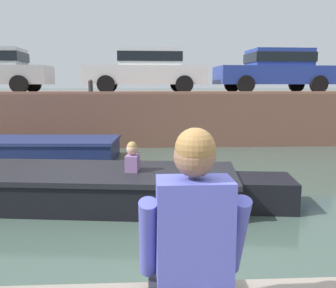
# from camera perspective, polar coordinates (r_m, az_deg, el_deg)

# --- Properties ---
(ground_plane) EXTENTS (400.00, 400.00, 0.00)m
(ground_plane) POSITION_cam_1_polar(r_m,az_deg,el_deg) (7.09, -0.01, -6.99)
(ground_plane) COLOR #42564C
(far_quay_wall) EXTENTS (60.00, 6.00, 1.66)m
(far_quay_wall) POSITION_cam_1_polar(r_m,az_deg,el_deg) (14.59, -1.60, 4.63)
(far_quay_wall) COLOR brown
(far_quay_wall) RESTS_ON ground
(far_wall_coping) EXTENTS (60.00, 0.24, 0.08)m
(far_wall_coping) POSITION_cam_1_polar(r_m,az_deg,el_deg) (11.67, -1.27, 7.81)
(far_wall_coping) COLOR #925F4C
(far_wall_coping) RESTS_ON far_quay_wall
(boat_moored_west_navy) EXTENTS (5.23, 1.92, 0.55)m
(boat_moored_west_navy) POSITION_cam_1_polar(r_m,az_deg,el_deg) (10.55, -20.77, -0.72)
(boat_moored_west_navy) COLOR navy
(boat_moored_west_navy) RESTS_ON ground
(motorboat_passing) EXTENTS (5.86, 2.25, 1.05)m
(motorboat_passing) POSITION_cam_1_polar(r_m,az_deg,el_deg) (6.31, -9.64, -6.46)
(motorboat_passing) COLOR black
(motorboat_passing) RESTS_ON ground
(car_left_inner_white) EXTENTS (4.31, 2.11, 1.54)m
(car_left_inner_white) POSITION_cam_1_polar(r_m,az_deg,el_deg) (13.63, -3.31, 11.37)
(car_left_inner_white) COLOR white
(car_left_inner_white) RESTS_ON far_quay_wall
(car_centre_blue) EXTENTS (4.20, 2.10, 1.54)m
(car_centre_blue) POSITION_cam_1_polar(r_m,az_deg,el_deg) (14.40, 16.05, 10.92)
(car_centre_blue) COLOR #233893
(car_centre_blue) RESTS_ON far_quay_wall
(mooring_bollard_mid) EXTENTS (0.15, 0.15, 0.45)m
(mooring_bollard_mid) POSITION_cam_1_polar(r_m,az_deg,el_deg) (11.93, -11.72, 8.61)
(mooring_bollard_mid) COLOR #2D2B28
(mooring_bollard_mid) RESTS_ON far_quay_wall
(person_seated_right) EXTENTS (0.53, 0.52, 0.96)m
(person_seated_right) POSITION_cam_1_polar(r_m,az_deg,el_deg) (1.93, 3.77, -15.12)
(person_seated_right) COLOR #282833
(person_seated_right) RESTS_ON near_quay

